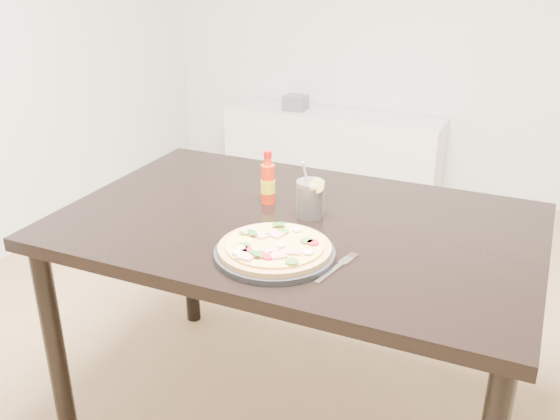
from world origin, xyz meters
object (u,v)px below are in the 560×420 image
at_px(plate, 275,253).
at_px(pizza, 274,247).
at_px(media_console, 332,151).
at_px(hot_sauce_bottle, 268,183).
at_px(dining_table, 296,245).
at_px(fork, 338,267).
at_px(cola_cup, 310,199).

bearing_deg(plate, pizza, -125.55).
height_order(pizza, media_console, pizza).
bearing_deg(hot_sauce_bottle, dining_table, -32.56).
distance_m(dining_table, hot_sauce_bottle, 0.22).
bearing_deg(dining_table, hot_sauce_bottle, 147.44).
bearing_deg(fork, cola_cup, 135.94).
relative_size(dining_table, hot_sauce_bottle, 8.18).
height_order(plate, pizza, pizza).
xyz_separation_m(pizza, hot_sauce_bottle, (-0.17, 0.32, 0.04)).
distance_m(plate, cola_cup, 0.28).
xyz_separation_m(dining_table, pizza, (0.04, -0.24, 0.11)).
relative_size(cola_cup, media_console, 0.12).
bearing_deg(media_console, plate, -74.08).
distance_m(plate, hot_sauce_bottle, 0.37).
bearing_deg(hot_sauce_bottle, pizza, -62.37).
xyz_separation_m(plate, media_console, (-0.67, 2.36, -0.51)).
height_order(pizza, hot_sauce_bottle, hot_sauce_bottle).
relative_size(hot_sauce_bottle, media_console, 0.12).
bearing_deg(cola_cup, hot_sauce_bottle, 165.80).
relative_size(cola_cup, fork, 0.93).
height_order(plate, fork, plate).
distance_m(pizza, hot_sauce_bottle, 0.37).
bearing_deg(cola_cup, fork, -55.99).
distance_m(dining_table, pizza, 0.26).
relative_size(pizza, cola_cup, 1.71).
height_order(plate, cola_cup, cola_cup).
height_order(plate, hot_sauce_bottle, hot_sauce_bottle).
distance_m(cola_cup, fork, 0.33).
bearing_deg(plate, cola_cup, 92.40).
bearing_deg(fork, media_console, 121.70).
distance_m(hot_sauce_bottle, media_console, 2.17).
height_order(plate, media_console, plate).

